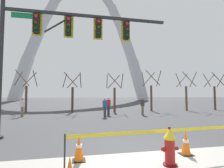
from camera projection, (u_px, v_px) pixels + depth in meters
The scene contains 17 objects.
ground_plane at pixel (139, 151), 5.60m from camera, with size 240.00×240.00×0.00m, color #3D3D3F.
fire_hydrant at pixel (170, 147), 4.51m from camera, with size 0.46×0.48×0.99m.
caution_tape_barrier at pixel (161, 138), 4.82m from camera, with size 5.22×0.41×0.90m.
traffic_cone_mid_sidewalk at pixel (186, 143), 5.29m from camera, with size 0.36×0.36×0.73m.
traffic_cone_curb_edge at pixel (79, 148), 4.81m from camera, with size 0.36×0.36×0.73m.
traffic_signal_gantry at pixel (59, 39), 7.96m from camera, with size 7.82×0.44×6.00m.
monument_arch at pixel (84, 46), 57.52m from camera, with size 44.36×2.95×41.62m.
tree_far_left at pixel (26, 94), 18.39m from camera, with size 2.03×2.05×4.42m.
tree_left_mid at pixel (72, 95), 18.10m from camera, with size 1.92×1.93×4.16m.
tree_center_left at pixel (114, 95), 18.56m from camera, with size 1.89×1.90×4.09m.
tree_center_right at pixel (151, 93), 19.76m from camera, with size 2.11×2.12×4.58m.
tree_right_mid at pixel (186, 94), 20.16m from camera, with size 2.06×2.07×4.47m.
tree_far_right at pixel (215, 93), 21.09m from camera, with size 2.08×2.09×4.52m.
pedestrian_walking_left at pixel (143, 106), 15.74m from camera, with size 0.39×0.36×1.59m.
pedestrian_standing_center at pixel (22, 107), 14.45m from camera, with size 0.39×0.37×1.59m.
pedestrian_walking_right at pixel (105, 107), 14.40m from camera, with size 0.37×0.26×1.59m.
pedestrian_near_trees at pixel (108, 106), 15.72m from camera, with size 0.39×0.35×1.59m.
Camera 1 is at (-1.99, -5.44, 1.82)m, focal length 27.81 mm.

